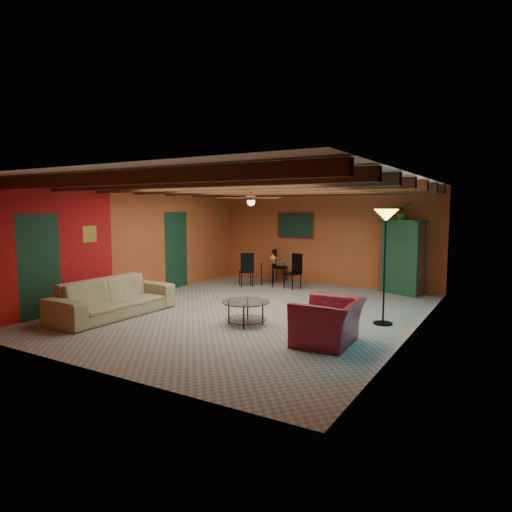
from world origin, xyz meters
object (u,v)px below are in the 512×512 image
Objects in this scene: coffee_table at (246,313)px; potted_plant at (403,212)px; armoire at (401,258)px; floor_lamp at (385,267)px; vase at (273,248)px; sofa at (113,298)px; dining_table at (273,268)px; armchair at (328,322)px.

potted_plant is (1.73, 4.67, 1.82)m from coffee_table.
armoire is 3.36m from floor_lamp.
floor_lamp reaches higher than vase.
floor_lamp is (4.81, 2.11, 0.70)m from sofa.
dining_table is (1.03, 4.79, 0.10)m from sofa.
floor_lamp is 4.63m from vase.
coffee_table is at bearing -110.30° from potted_plant.
dining_table is at bearing -11.23° from sofa.
floor_lamp is at bearing 31.67° from coffee_table.
armoire is (1.73, 4.67, 0.68)m from coffee_table.
potted_plant reaches higher than vase.
potted_plant is at bearing 0.00° from armoire.
coffee_table is 0.41× the size of floor_lamp.
floor_lamp is (0.43, 1.68, 0.72)m from armchair.
sofa reaches higher than armchair.
dining_table is at bearing -168.90° from potted_plant.
dining_table is 3.43m from armoire.
vase is (-3.79, 2.67, -0.02)m from floor_lamp.
potted_plant is at bearing 69.70° from coffee_table.
potted_plant reaches higher than floor_lamp.
potted_plant reaches higher than dining_table.
floor_lamp is (0.45, -3.33, 0.17)m from armoire.
floor_lamp is 3.50m from potted_plant.
armoire reaches higher than armchair.
armoire is at bearing 177.28° from armchair.
dining_table is 9.02× the size of vase.
armoire is at bearing 11.10° from dining_table.
armoire is (4.36, 5.44, 0.53)m from sofa.
potted_plant reaches higher than coffee_table.
floor_lamp is at bearing -82.30° from potted_plant.
armchair is 1.79m from coffee_table.
armchair is 5.40× the size of vase.
vase is (1.03, 4.79, 0.68)m from sofa.
sofa is 1.41× the size of armoire.
coffee_table is 0.48× the size of dining_table.
sofa is 12.53× the size of vase.
potted_plant is at bearing 97.70° from floor_lamp.
dining_table is 0.85× the size of floor_lamp.
vase is (-3.34, -0.65, -0.99)m from potted_plant.
vase reaches higher than coffee_table.
armchair is 0.61× the size of armoire.
armchair is at bearing -89.76° from potted_plant.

